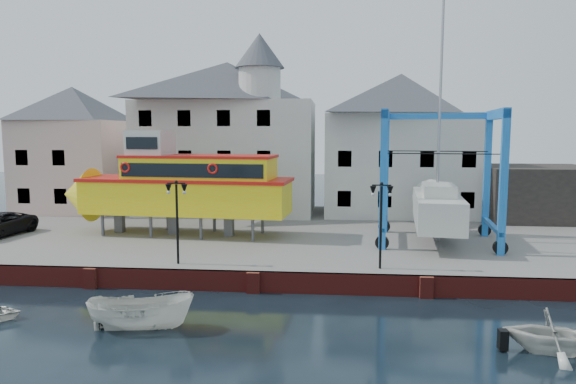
{
  "coord_description": "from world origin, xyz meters",
  "views": [
    {
      "loc": [
        3.77,
        -23.31,
        7.53
      ],
      "look_at": [
        1.0,
        7.0,
        4.0
      ],
      "focal_mm": 32.0,
      "sensor_mm": 36.0,
      "label": 1
    }
  ],
  "objects": [
    {
      "name": "ground",
      "position": [
        0.0,
        0.0,
        0.0
      ],
      "size": [
        140.0,
        140.0,
        0.0
      ],
      "primitive_type": "plane",
      "color": "black",
      "rests_on": "ground"
    },
    {
      "name": "hardstanding",
      "position": [
        0.0,
        11.0,
        0.5
      ],
      "size": [
        44.0,
        22.0,
        1.0
      ],
      "primitive_type": "cube",
      "color": "slate",
      "rests_on": "ground"
    },
    {
      "name": "quay_wall",
      "position": [
        -0.0,
        0.1,
        0.5
      ],
      "size": [
        44.0,
        0.47,
        1.0
      ],
      "color": "maroon",
      "rests_on": "ground"
    },
    {
      "name": "building_pink",
      "position": [
        -18.0,
        18.0,
        6.15
      ],
      "size": [
        8.0,
        7.0,
        10.3
      ],
      "color": "beige",
      "rests_on": "hardstanding"
    },
    {
      "name": "building_white_main",
      "position": [
        -4.87,
        18.39,
        7.34
      ],
      "size": [
        14.0,
        8.3,
        14.0
      ],
      "color": "silver",
      "rests_on": "hardstanding"
    },
    {
      "name": "building_white_right",
      "position": [
        9.0,
        19.0,
        6.6
      ],
      "size": [
        12.0,
        8.0,
        11.2
      ],
      "color": "silver",
      "rests_on": "hardstanding"
    },
    {
      "name": "shed_dark",
      "position": [
        19.0,
        17.0,
        3.0
      ],
      "size": [
        8.0,
        7.0,
        4.0
      ],
      "primitive_type": "cube",
      "color": "black",
      "rests_on": "hardstanding"
    },
    {
      "name": "lamp_post_left",
      "position": [
        -4.0,
        1.2,
        4.17
      ],
      "size": [
        1.12,
        0.32,
        4.2
      ],
      "color": "black",
      "rests_on": "hardstanding"
    },
    {
      "name": "lamp_post_right",
      "position": [
        6.0,
        1.2,
        4.17
      ],
      "size": [
        1.12,
        0.32,
        4.2
      ],
      "color": "black",
      "rests_on": "hardstanding"
    },
    {
      "name": "tour_boat",
      "position": [
        -6.56,
        8.56,
        4.14
      ],
      "size": [
        15.56,
        4.95,
        6.67
      ],
      "rotation": [
        0.0,
        0.0,
        -0.09
      ],
      "color": "#59595E",
      "rests_on": "hardstanding"
    },
    {
      "name": "travel_lift",
      "position": [
        9.98,
        8.46,
        3.51
      ],
      "size": [
        7.63,
        10.21,
        15.07
      ],
      "rotation": [
        0.0,
        0.0,
        -0.12
      ],
      "color": "blue",
      "rests_on": "hardstanding"
    },
    {
      "name": "motorboat_a",
      "position": [
        -3.57,
        -4.94,
        0.0
      ],
      "size": [
        4.26,
        2.1,
        1.58
      ],
      "primitive_type": "imported",
      "rotation": [
        0.0,
        0.0,
        1.71
      ],
      "color": "silver",
      "rests_on": "ground"
    },
    {
      "name": "motorboat_c",
      "position": [
        11.24,
        -5.65,
        0.0
      ],
      "size": [
        3.55,
        3.2,
        1.65
      ],
      "primitive_type": "imported",
      "rotation": [
        0.0,
        0.0,
        1.4
      ],
      "color": "silver",
      "rests_on": "ground"
    }
  ]
}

